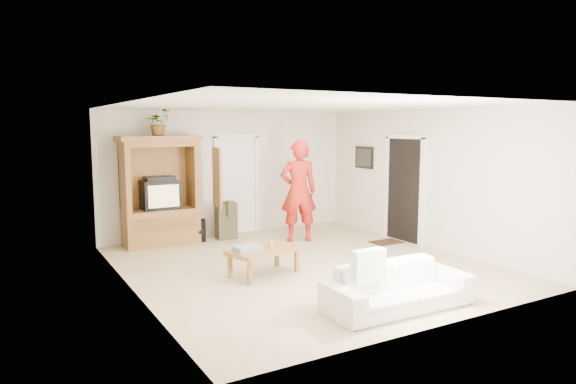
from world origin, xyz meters
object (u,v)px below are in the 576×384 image
object	(u,v)px
man	(298,191)
sofa	(398,287)
armoire	(161,198)
coffee_table	(264,252)

from	to	relation	value
man	sofa	world-z (taller)	man
armoire	sofa	bearing A→B (deg)	-72.74
man	sofa	size ratio (longest dim) A/B	1.04
man	sofa	xyz separation A→B (m)	(-0.90, -3.92, -0.72)
man	coffee_table	world-z (taller)	man
man	coffee_table	distance (m)	2.53
sofa	coffee_table	world-z (taller)	sofa
armoire	sofa	size ratio (longest dim) A/B	1.09
armoire	man	distance (m)	2.67
man	sofa	distance (m)	4.09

